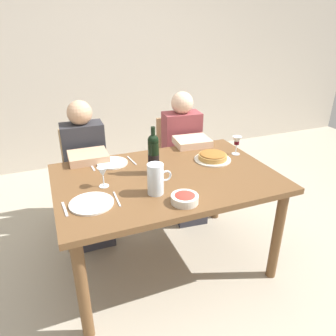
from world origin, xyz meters
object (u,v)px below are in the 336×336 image
wine_glass_right_diner (103,173)px  chair_left (85,170)px  wine_bottle (153,154)px  dining_table (166,187)px  wine_glass_left_diner (237,141)px  chair_right (177,156)px  salad_bowl (185,198)px  dinner_plate_left_setting (92,203)px  baked_tart (213,157)px  diner_left (88,169)px  diner_right (185,153)px  water_pitcher (156,181)px  dinner_plate_right_setting (112,163)px

wine_glass_right_diner → chair_left: 0.93m
wine_bottle → dining_table: bearing=-46.1°
wine_glass_left_diner → chair_right: 0.83m
wine_bottle → salad_bowl: bearing=-85.3°
wine_glass_left_diner → chair_left: size_ratio=0.17×
dinner_plate_left_setting → chair_right: chair_right is taller
baked_tart → diner_left: diner_left is taller
chair_right → wine_glass_right_diner: bearing=49.6°
chair_right → diner_right: diner_right is taller
diner_left → water_pitcher: bearing=111.0°
dinner_plate_left_setting → wine_bottle: bearing=28.2°
chair_left → diner_left: 0.26m
water_pitcher → diner_right: size_ratio=0.17×
wine_bottle → dinner_plate_right_setting: 0.38m
salad_bowl → chair_left: (-0.42, 1.24, -0.29)m
wine_bottle → baked_tart: bearing=5.9°
water_pitcher → salad_bowl: (0.12, -0.17, -0.06)m
wine_glass_right_diner → water_pitcher: bearing=-36.5°
wine_glass_right_diner → dinner_plate_right_setting: wine_glass_right_diner is taller
chair_left → diner_right: (0.89, -0.23, 0.12)m
chair_right → diner_right: 0.26m
dinner_plate_left_setting → dinner_plate_right_setting: (0.24, 0.52, 0.00)m
wine_glass_left_diner → diner_left: bearing=156.8°
water_pitcher → wine_glass_right_diner: 0.35m
water_pitcher → dining_table: bearing=53.7°
dinner_plate_left_setting → chair_right: 1.48m
dinner_plate_right_setting → diner_right: diner_right is taller
baked_tart → wine_glass_left_diner: 0.25m
wine_glass_right_diner → chair_left: bearing=91.3°
wine_glass_left_diner → wine_glass_right_diner: 1.10m
baked_tart → dinner_plate_left_setting: (-0.97, -0.31, -0.02)m
dinner_plate_left_setting → chair_left: bearing=85.0°
salad_bowl → chair_right: (0.49, 1.24, -0.29)m
chair_left → diner_left: bearing=90.1°
wine_bottle → chair_right: (0.52, 0.80, -0.41)m
wine_glass_right_diner → dinner_plate_left_setting: bearing=-120.1°
chair_right → diner_right: (-0.02, -0.24, 0.12)m
diner_left → chair_right: diner_left is taller
dining_table → salad_bowl: size_ratio=9.22×
salad_bowl → chair_right: 1.36m
water_pitcher → wine_glass_left_diner: bearing=23.8°
wine_bottle → dinner_plate_left_setting: size_ratio=1.31×
salad_bowl → diner_right: bearing=65.0°
wine_glass_right_diner → salad_bowl: bearing=-43.3°
wine_bottle → wine_glass_right_diner: bearing=-170.4°
wine_glass_right_diner → chair_left: (-0.02, 0.86, -0.36)m
dinner_plate_left_setting → diner_right: bearing=39.9°
wine_glass_right_diner → wine_glass_left_diner: bearing=7.8°
salad_bowl → dinner_plate_right_setting: (-0.27, 0.71, -0.02)m
chair_right → salad_bowl: bearing=73.9°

